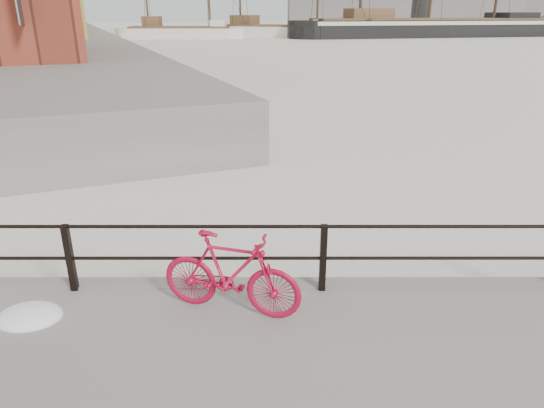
% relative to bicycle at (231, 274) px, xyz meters
% --- Properties ---
extents(ground, '(400.00, 400.00, 0.00)m').
position_rel_bicycle_xyz_m(ground, '(1.23, 0.68, -0.91)').
color(ground, white).
rests_on(ground, ground).
extents(far_quay, '(78.44, 148.07, 1.80)m').
position_rel_bicycle_xyz_m(far_quay, '(-38.77, 72.68, -0.01)').
color(far_quay, gray).
rests_on(far_quay, ground).
extents(guardrail, '(28.00, 0.10, 1.00)m').
position_rel_bicycle_xyz_m(guardrail, '(1.23, 0.53, -0.06)').
color(guardrail, black).
rests_on(guardrail, promenade).
extents(bicycle, '(1.86, 0.79, 1.12)m').
position_rel_bicycle_xyz_m(bicycle, '(0.00, 0.00, 0.00)').
color(bicycle, '#B40C2C').
rests_on(bicycle, promenade).
extents(barque_black, '(57.50, 29.86, 31.41)m').
position_rel_bicycle_xyz_m(barque_black, '(27.05, 82.08, -0.91)').
color(barque_black, black).
rests_on(barque_black, ground).
extents(schooner_mid, '(34.19, 25.77, 22.44)m').
position_rel_bicycle_xyz_m(schooner_mid, '(1.49, 82.22, -0.91)').
color(schooner_mid, white).
rests_on(schooner_mid, ground).
extents(schooner_left, '(21.70, 9.91, 16.73)m').
position_rel_bicycle_xyz_m(schooner_left, '(-14.38, 77.58, -0.91)').
color(schooner_left, silver).
rests_on(schooner_left, ground).
extents(industrial_east, '(20.00, 16.00, 14.00)m').
position_rel_bicycle_xyz_m(industrial_east, '(79.23, 150.68, 6.09)').
color(industrial_east, gray).
rests_on(industrial_east, ground).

